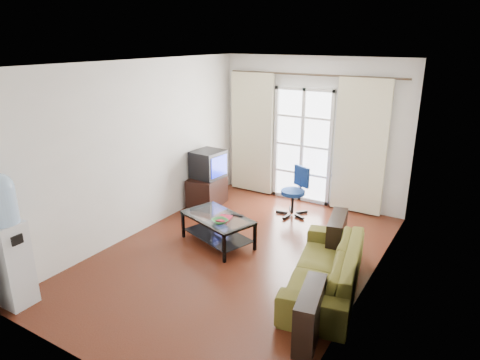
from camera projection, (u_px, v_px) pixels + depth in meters
name	position (u px, v px, depth m)	size (l,w,h in m)	color
floor	(238.00, 255.00, 6.20)	(5.20, 5.20, 0.00)	#552414
ceiling	(238.00, 63.00, 5.34)	(5.20, 5.20, 0.00)	white
wall_back	(312.00, 132.00, 7.87)	(3.60, 0.02, 2.70)	white
wall_front	(79.00, 241.00, 3.66)	(3.60, 0.02, 2.70)	white
wall_left	(140.00, 149.00, 6.66)	(0.02, 5.20, 2.70)	white
wall_right	(372.00, 190.00, 4.88)	(0.02, 5.20, 2.70)	white
french_door	(302.00, 146.00, 7.99)	(1.16, 0.06, 2.15)	white
curtain_rod	(313.00, 75.00, 7.47)	(0.04, 0.04, 3.30)	#4C3F2D
curtain_left	(252.00, 134.00, 8.42)	(0.90, 0.07, 2.35)	#EEEABF
curtain_right	(360.00, 148.00, 7.36)	(0.90, 0.07, 2.35)	#EEEABF
radiator	(348.00, 193.00, 7.72)	(0.64, 0.12, 0.64)	#969698
sofa	(325.00, 268.00, 5.30)	(1.15, 2.09, 0.58)	brown
coffee_table	(218.00, 226.00, 6.47)	(1.25, 0.95, 0.45)	silver
bowl	(220.00, 221.00, 6.18)	(0.29, 0.29, 0.06)	#2D7E4B
book	(218.00, 218.00, 6.34)	(0.24, 0.29, 0.02)	#9E2913
remote	(237.00, 215.00, 6.43)	(0.18, 0.05, 0.02)	black
tv_stand	(207.00, 191.00, 7.97)	(0.50, 0.76, 0.55)	black
crt_tv	(207.00, 164.00, 7.82)	(0.58, 0.57, 0.50)	black
task_chair	(294.00, 201.00, 7.55)	(0.78, 0.78, 0.87)	black
water_cooler	(8.00, 239.00, 4.81)	(0.36, 0.34, 1.62)	silver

